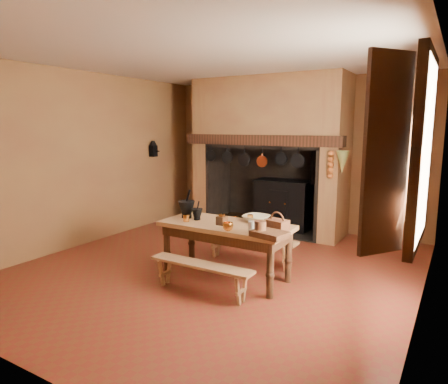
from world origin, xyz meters
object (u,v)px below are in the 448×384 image
at_px(coffee_grinder, 222,220).
at_px(work_table, 226,232).
at_px(mixing_bowl, 256,218).
at_px(wicker_basket, 277,225).
at_px(iron_range, 284,204).
at_px(bench_front, 201,271).

bearing_deg(coffee_grinder, work_table, 86.44).
relative_size(coffee_grinder, mixing_bowl, 0.51).
relative_size(work_table, wicker_basket, 5.98).
distance_m(iron_range, bench_front, 3.27).
bearing_deg(bench_front, iron_range, 95.72).
bearing_deg(wicker_basket, bench_front, -128.34).
height_order(iron_range, coffee_grinder, iron_range).
xyz_separation_m(work_table, coffee_grinder, (-0.01, -0.09, 0.18)).
bearing_deg(bench_front, mixing_bowl, 72.07).
distance_m(bench_front, coffee_grinder, 0.70).
distance_m(work_table, coffee_grinder, 0.20).
bearing_deg(bench_front, work_table, 90.00).
bearing_deg(coffee_grinder, wicker_basket, 8.48).
bearing_deg(work_table, iron_range, 96.93).
height_order(work_table, mixing_bowl, mixing_bowl).
height_order(bench_front, coffee_grinder, coffee_grinder).
xyz_separation_m(coffee_grinder, mixing_bowl, (0.29, 0.38, -0.02)).
height_order(coffee_grinder, mixing_bowl, coffee_grinder).
bearing_deg(wicker_basket, work_table, -168.32).
xyz_separation_m(work_table, wicker_basket, (0.70, -0.02, 0.19)).
bearing_deg(mixing_bowl, bench_front, -107.93).
distance_m(work_table, mixing_bowl, 0.43).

